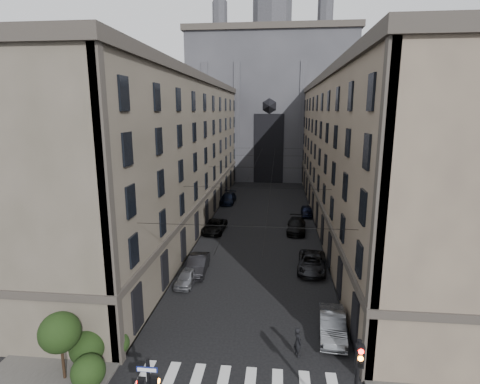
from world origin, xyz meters
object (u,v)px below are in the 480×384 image
(traffic_light_right, at_px, (357,381))
(car_right_far, at_px, (307,211))
(car_right_midnear, at_px, (312,263))
(pedestrian, at_px, (298,342))
(car_left_near, at_px, (187,277))
(car_right_near, at_px, (332,325))
(car_right_midfar, at_px, (296,226))
(car_left_midnear, at_px, (198,265))
(gothic_tower, at_px, (271,96))
(car_left_far, at_px, (228,198))
(car_left_midfar, at_px, (215,226))

(traffic_light_right, distance_m, car_right_far, 37.67)
(car_right_midnear, bearing_deg, pedestrian, -92.95)
(car_left_near, bearing_deg, car_right_near, -26.20)
(car_right_midfar, bearing_deg, car_left_midnear, -122.12)
(car_left_near, bearing_deg, car_right_far, 65.89)
(car_right_midnear, bearing_deg, gothic_tower, 101.18)
(car_right_midfar, height_order, pedestrian, pedestrian)
(car_left_far, bearing_deg, car_right_far, -25.68)
(traffic_light_right, height_order, pedestrian, traffic_light_right)
(car_right_midfar, bearing_deg, car_left_far, 131.56)
(car_left_midfar, distance_m, car_right_near, 23.61)
(traffic_light_right, distance_m, car_right_midfar, 30.24)
(car_right_midfar, bearing_deg, car_right_far, 80.85)
(gothic_tower, distance_m, car_right_far, 39.86)
(car_left_midfar, relative_size, car_right_midfar, 0.95)
(car_left_midfar, relative_size, car_right_near, 1.10)
(car_left_near, distance_m, car_left_midnear, 2.42)
(car_left_far, xyz_separation_m, car_right_midnear, (11.28, -24.94, -0.04))
(traffic_light_right, height_order, car_right_midnear, traffic_light_right)
(car_left_midnear, height_order, pedestrian, pedestrian)
(car_right_far, bearing_deg, car_left_far, 154.39)
(traffic_light_right, relative_size, car_right_midnear, 0.95)
(car_left_midnear, height_order, car_right_midfar, car_right_midfar)
(car_left_far, bearing_deg, car_left_near, -88.03)
(car_right_midnear, distance_m, car_right_midfar, 11.35)
(traffic_light_right, bearing_deg, car_left_midfar, 111.09)
(car_right_midnear, bearing_deg, car_right_near, -81.83)
(car_left_midnear, distance_m, car_right_near, 14.06)
(car_right_far, bearing_deg, car_left_near, -116.01)
(pedestrian, bearing_deg, gothic_tower, -20.65)
(car_right_midfar, bearing_deg, gothic_tower, 100.21)
(pedestrian, bearing_deg, car_right_midfar, -25.91)
(car_right_near, bearing_deg, car_right_midnear, 96.97)
(car_left_midfar, bearing_deg, traffic_light_right, -65.26)
(car_left_far, bearing_deg, gothic_tower, 79.78)
(gothic_tower, height_order, car_right_midfar, gothic_tower)
(car_right_near, relative_size, pedestrian, 2.57)
(car_left_far, height_order, car_right_far, car_left_far)
(car_left_midfar, height_order, car_right_far, car_left_midfar)
(car_left_midfar, height_order, car_right_midfar, car_right_midfar)
(pedestrian, bearing_deg, car_left_midnear, 14.16)
(gothic_tower, relative_size, car_right_far, 14.36)
(car_left_far, bearing_deg, car_right_midnear, -64.42)
(gothic_tower, relative_size, pedestrian, 31.53)
(gothic_tower, distance_m, car_right_midfar, 46.38)
(car_right_near, xyz_separation_m, car_right_midfar, (-1.40, 21.74, 0.02))
(traffic_light_right, xyz_separation_m, car_right_midfar, (-1.19, 30.11, -2.49))
(car_right_near, relative_size, car_right_far, 1.17)
(car_right_midfar, xyz_separation_m, car_right_far, (1.79, 7.46, -0.11))
(car_right_midnear, bearing_deg, traffic_light_right, -83.64)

